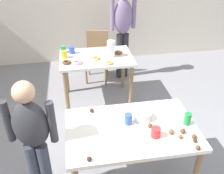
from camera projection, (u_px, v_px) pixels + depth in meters
dining_table_near at (131, 135)px, 2.45m from camera, size 1.24×0.79×0.75m
dining_table_far at (97, 64)px, 3.80m from camera, size 1.07×0.71×0.75m
chair_far_table at (97, 53)px, 4.48m from camera, size 0.48×0.48×0.87m
person_girl_near at (33, 136)px, 2.23m from camera, size 0.46×0.26×1.35m
person_adult_far at (123, 25)px, 4.26m from camera, size 0.46×0.24×1.63m
mixing_bowl at (142, 115)px, 2.50m from camera, size 0.18×0.18×0.08m
soda_can at (187, 119)px, 2.42m from camera, size 0.07×0.07×0.12m
fork_near at (105, 148)px, 2.17m from camera, size 0.17×0.02×0.01m
cup_near_0 at (128, 119)px, 2.42m from camera, size 0.07×0.07×0.11m
cup_near_1 at (156, 132)px, 2.28m from camera, size 0.09×0.09×0.10m
cake_ball_0 at (171, 132)px, 2.32m from camera, size 0.05×0.05×0.05m
cake_ball_1 at (180, 137)px, 2.27m from camera, size 0.04×0.04×0.04m
cake_ball_2 at (194, 136)px, 2.26m from camera, size 0.05×0.05×0.05m
cake_ball_3 at (198, 148)px, 2.15m from camera, size 0.04×0.04×0.04m
cake_ball_4 at (89, 159)px, 2.05m from camera, size 0.04×0.04×0.04m
cake_ball_5 at (92, 110)px, 2.59m from camera, size 0.04×0.04×0.04m
cake_ball_6 at (183, 131)px, 2.32m from camera, size 0.05×0.05×0.05m
cake_ball_7 at (150, 126)px, 2.39m from camera, size 0.05×0.05×0.05m
cake_ball_8 at (195, 141)px, 2.23m from camera, size 0.04×0.04×0.04m
pitcher_far at (111, 49)px, 3.68m from camera, size 0.11×0.11×0.24m
cup_far_0 at (63, 49)px, 3.85m from camera, size 0.08×0.08×0.10m
cup_far_1 at (64, 54)px, 3.68m from camera, size 0.08×0.08×0.11m
cup_far_2 at (72, 50)px, 3.82m from camera, size 0.09×0.09×0.10m
donut_far_0 at (96, 58)px, 3.66m from camera, size 0.11×0.11×0.03m
donut_far_1 at (118, 52)px, 3.83m from camera, size 0.12×0.12×0.04m
donut_far_2 at (109, 63)px, 3.54m from camera, size 0.11×0.11×0.03m
donut_far_3 at (77, 62)px, 3.54m from camera, size 0.14×0.14×0.04m
donut_far_4 at (67, 62)px, 3.54m from camera, size 0.12×0.12×0.04m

